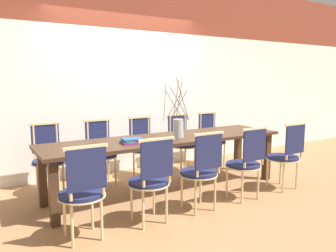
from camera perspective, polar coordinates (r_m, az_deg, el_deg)
name	(u,v)px	position (r m, az deg, el deg)	size (l,w,h in m)	color
ground_plane	(168,191)	(4.46, 0.00, -11.24)	(16.00, 16.00, 0.00)	#9E7047
wall_rear	(126,72)	(5.35, -7.29, 9.38)	(12.00, 0.06, 3.20)	white
dining_table	(168,144)	(4.28, 0.00, -3.08)	(3.26, 0.82, 0.73)	#422B1C
chair_near_leftend	(83,189)	(3.12, -14.54, -10.63)	(0.44, 0.44, 0.92)	#1E234C
chair_near_left	(151,177)	(3.37, -3.00, -8.94)	(0.44, 0.44, 0.92)	#1E234C
chair_near_center	(201,169)	(3.70, 5.79, -7.40)	(0.44, 0.44, 0.92)	#1E234C
chair_near_right	(246,161)	(4.13, 13.43, -5.92)	(0.44, 0.44, 0.92)	#1E234C
chair_near_rightend	(286,154)	(4.67, 19.86, -4.58)	(0.44, 0.44, 0.92)	#1E234C
chair_far_leftend	(48,156)	(4.53, -20.13, -4.95)	(0.44, 0.44, 0.92)	#1E234C
chair_far_left	(101,150)	(4.72, -11.58, -4.12)	(0.44, 0.44, 0.92)	#1E234C
chair_far_center	(144,145)	(4.98, -4.21, -3.33)	(0.44, 0.44, 0.92)	#1E234C
chair_far_right	(182,141)	(5.32, 2.40, -2.57)	(0.44, 0.44, 0.92)	#1E234C
chair_far_rightend	(211,137)	(5.68, 7.58, -1.95)	(0.44, 0.44, 0.92)	#1E234C
vase_centerpiece	(178,127)	(4.24, 1.78, -0.18)	(0.39, 0.43, 0.78)	#B2BCC1
book_stack	(132,141)	(3.90, -6.24, -2.61)	(0.27, 0.23, 0.06)	#842D8C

